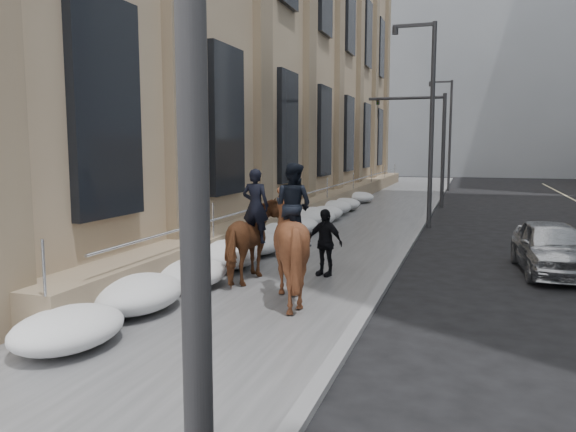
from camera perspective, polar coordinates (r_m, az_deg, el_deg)
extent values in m
plane|color=black|center=(10.45, -8.10, -10.90)|extent=(140.00, 140.00, 0.00)
cube|color=#4A4A4C|center=(19.68, 4.80, -2.20)|extent=(5.00, 80.00, 0.12)
cube|color=slate|center=(19.26, 12.42, -2.54)|extent=(0.24, 80.00, 0.12)
cube|color=#9B8165|center=(31.05, -0.58, 17.77)|extent=(5.00, 44.00, 18.00)
cube|color=#847055|center=(29.80, 5.01, 1.69)|extent=(1.10, 44.00, 0.90)
cylinder|color=silver|center=(29.63, 5.88, 3.39)|extent=(0.06, 42.00, 0.06)
cube|color=#847055|center=(20.85, -3.12, 20.59)|extent=(0.70, 1.20, 16.20)
cube|color=black|center=(23.05, 0.02, 9.00)|extent=(0.20, 2.20, 4.50)
cube|color=slate|center=(69.75, 18.14, 15.58)|extent=(30.00, 12.00, 28.00)
cube|color=gray|center=(81.86, 10.87, 11.65)|extent=(24.00, 12.00, 20.00)
cylinder|color=#2D2D30|center=(3.38, -9.91, 20.55)|extent=(0.18, 0.18, 8.00)
cylinder|color=#2D2D30|center=(22.98, 14.39, 8.79)|extent=(0.18, 0.18, 8.00)
cube|color=#2D2D30|center=(23.50, 12.64, 18.38)|extent=(1.60, 0.15, 0.12)
cylinder|color=#2D2D30|center=(23.55, 10.85, 18.02)|extent=(0.24, 0.24, 0.30)
cylinder|color=#2D2D30|center=(42.95, 16.14, 7.80)|extent=(0.18, 0.18, 8.00)
cube|color=#2D2D30|center=(43.23, 15.23, 13.01)|extent=(1.60, 0.15, 0.12)
cylinder|color=#2D2D30|center=(43.26, 14.28, 12.84)|extent=(0.24, 0.24, 0.30)
cylinder|color=#2D2D30|center=(30.95, 15.49, 6.39)|extent=(0.20, 0.20, 6.00)
cylinder|color=#2D2D30|center=(31.21, 11.91, 11.64)|extent=(4.00, 0.16, 0.16)
imported|color=black|center=(31.37, 9.12, 10.76)|extent=(0.18, 0.22, 1.10)
ellipsoid|color=white|center=(11.02, -14.99, -7.64)|extent=(1.50, 2.10, 0.68)
ellipsoid|color=white|center=(14.42, -6.15, -3.91)|extent=(1.60, 2.20, 0.72)
ellipsoid|color=white|center=(18.13, -1.26, -1.75)|extent=(1.40, 2.00, 0.64)
ellipsoid|color=white|center=(21.86, 2.57, -0.09)|extent=(1.70, 2.30, 0.76)
ellipsoid|color=white|center=(25.74, 4.73, 0.85)|extent=(1.50, 2.10, 0.66)
imported|color=#532E19|center=(12.94, -3.46, -2.59)|extent=(1.08, 2.23, 1.86)
imported|color=black|center=(12.97, -3.24, 1.03)|extent=(0.64, 0.44, 1.72)
imported|color=#462414|center=(11.34, 0.06, -2.97)|extent=(2.33, 2.47, 2.23)
imported|color=black|center=(11.37, 0.29, 1.09)|extent=(1.00, 0.87, 1.72)
imported|color=black|center=(13.51, 3.75, -2.68)|extent=(1.03, 0.67, 1.62)
imported|color=#9B9EA2|center=(15.77, 25.20, -2.87)|extent=(1.90, 4.10, 1.36)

